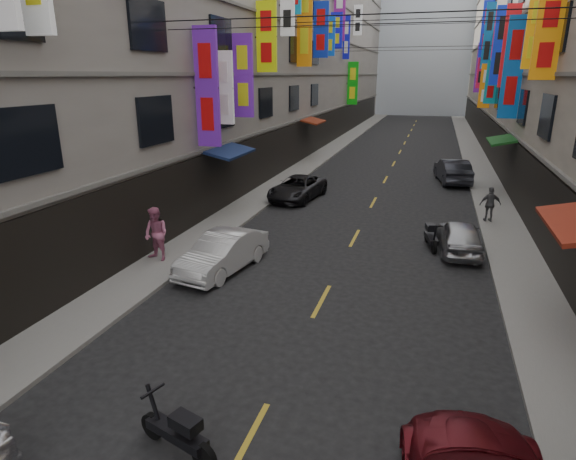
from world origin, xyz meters
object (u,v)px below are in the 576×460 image
Objects in this scene: car_right_far at (452,171)px; pedestrian_rfar at (490,204)px; car_right_mid at (460,236)px; pedestrian_lfar at (156,234)px; scooter_crossing at (178,432)px; car_left_mid at (223,253)px; car_left_far at (298,188)px; scooter_far_right at (431,237)px.

pedestrian_rfar is (1.40, -8.54, 0.16)m from car_right_far.
pedestrian_lfar is at bearing 18.28° from car_right_mid.
car_right_far is (5.05, 24.88, 0.29)m from scooter_crossing.
car_left_mid reaches higher than car_left_far.
car_right_mid is at bearing 37.58° from pedestrian_lfar.
pedestrian_rfar is (9.13, 8.45, 0.24)m from car_left_mid.
car_left_far is at bearing 27.48° from scooter_crossing.
scooter_crossing is 0.39× the size of car_right_far.
car_right_mid is 1.91× the size of pedestrian_lfar.
car_right_far is 19.85m from pedestrian_lfar.
car_right_mid is at bearing -29.35° from car_left_far.
scooter_far_right is 0.41× the size of car_left_far.
scooter_far_right is 1.15× the size of pedestrian_rfar.
car_left_far is at bearing 92.66° from pedestrian_lfar.
scooter_crossing and scooter_far_right have the same top height.
car_right_far is 2.35× the size of pedestrian_lfar.
pedestrian_rfar reaches higher than scooter_far_right.
car_right_mid reaches higher than scooter_crossing.
scooter_far_right is 12.60m from car_right_far.
pedestrian_lfar reaches higher than pedestrian_rfar.
pedestrian_lfar reaches higher than scooter_far_right.
scooter_crossing is 0.44× the size of car_left_mid.
car_right_far is (7.73, 17.00, 0.08)m from car_left_mid.
scooter_crossing is 17.57m from pedestrian_rfar.
scooter_far_right is 10.26m from pedestrian_lfar.
pedestrian_rfar is (1.40, 4.20, 0.28)m from car_right_mid.
scooter_crossing is 13.15m from car_right_mid.
scooter_far_right is 0.40× the size of car_right_far.
scooter_far_right is 8.05m from car_left_mid.
pedestrian_rfar reaches higher than car_right_far.
car_right_mid is at bearing 38.67° from car_left_mid.
car_right_mid is (5.05, 12.14, 0.18)m from scooter_crossing.
pedestrian_rfar is (2.42, 4.01, 0.46)m from scooter_far_right.
car_left_mid is 0.90× the size of car_left_far.
car_right_mid is at bearing 156.99° from scooter_far_right.
pedestrian_rfar reaches higher than car_right_mid.
scooter_far_right is at bearing -14.80° from car_right_mid.
car_left_mid is 18.67m from car_right_far.
pedestrian_lfar is at bearing -94.81° from car_left_far.
pedestrian_lfar reaches higher than scooter_crossing.
car_left_mid is 2.56× the size of pedestrian_rfar.
pedestrian_rfar is (6.45, 16.33, 0.46)m from scooter_crossing.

